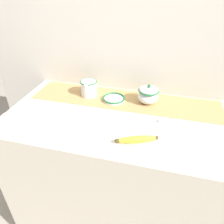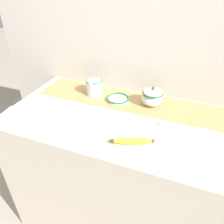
# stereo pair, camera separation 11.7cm
# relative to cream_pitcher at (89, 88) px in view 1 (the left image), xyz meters

# --- Properties ---
(ground_plane) EXTENTS (12.00, 12.00, 0.00)m
(ground_plane) POSITION_rel_cream_pitcher_xyz_m (0.24, -0.20, -0.99)
(ground_plane) COLOR #B2A899
(countertop) EXTENTS (1.28, 0.67, 0.93)m
(countertop) POSITION_rel_cream_pitcher_xyz_m (0.24, -0.20, -0.52)
(countertop) COLOR beige
(countertop) RESTS_ON ground_plane
(back_wall) EXTENTS (2.08, 0.04, 2.40)m
(back_wall) POSITION_rel_cream_pitcher_xyz_m (0.24, 0.16, 0.21)
(back_wall) COLOR silver
(back_wall) RESTS_ON ground_plane
(table_runner) EXTENTS (1.18, 0.26, 0.00)m
(table_runner) POSITION_rel_cream_pitcher_xyz_m (0.24, -0.00, -0.06)
(table_runner) COLOR tan
(table_runner) RESTS_ON countertop
(cream_pitcher) EXTENTS (0.11, 0.13, 0.10)m
(cream_pitcher) POSITION_rel_cream_pitcher_xyz_m (0.00, 0.00, 0.00)
(cream_pitcher) COLOR white
(cream_pitcher) RESTS_ON countertop
(sugar_bowl) EXTENTS (0.13, 0.13, 0.12)m
(sugar_bowl) POSITION_rel_cream_pitcher_xyz_m (0.38, -0.00, 0.00)
(sugar_bowl) COLOR white
(sugar_bowl) RESTS_ON countertop
(small_dish) EXTENTS (0.14, 0.14, 0.02)m
(small_dish) POSITION_rel_cream_pitcher_xyz_m (0.17, -0.02, -0.04)
(small_dish) COLOR white
(small_dish) RESTS_ON countertop
(banana) EXTENTS (0.21, 0.11, 0.03)m
(banana) POSITION_rel_cream_pitcher_xyz_m (0.38, -0.38, -0.04)
(banana) COLOR yellow
(banana) RESTS_ON countertop
(spoon) EXTENTS (0.15, 0.10, 0.01)m
(spoon) POSITION_rel_cream_pitcher_xyz_m (0.46, -0.19, -0.05)
(spoon) COLOR #B7B7BC
(spoon) RESTS_ON countertop
(napkin_stack) EXTENTS (0.14, 0.14, 0.02)m
(napkin_stack) POSITION_rel_cream_pitcher_xyz_m (-0.32, -0.40, -0.05)
(napkin_stack) COLOR silver
(napkin_stack) RESTS_ON countertop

